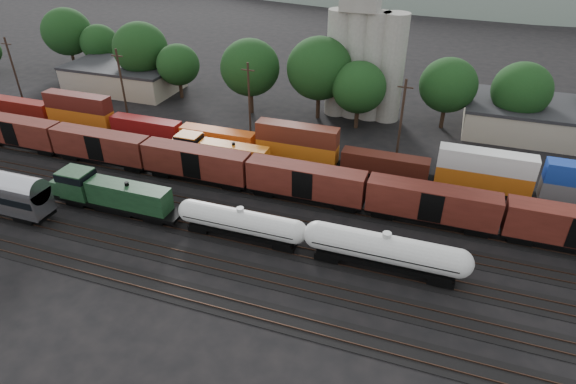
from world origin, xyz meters
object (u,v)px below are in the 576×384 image
(green_locomotive, at_px, (108,193))
(orange_locomotive, at_px, (216,152))
(tank_car_a, at_px, (241,222))
(grain_silo, at_px, (364,53))

(green_locomotive, distance_m, orange_locomotive, 16.60)
(tank_car_a, bearing_deg, grain_silo, 83.25)
(green_locomotive, xyz_separation_m, orange_locomotive, (7.12, 15.00, -0.26))
(tank_car_a, relative_size, orange_locomotive, 0.92)
(tank_car_a, height_order, orange_locomotive, orange_locomotive)
(tank_car_a, xyz_separation_m, orange_locomotive, (-10.63, 15.00, -0.02))
(green_locomotive, relative_size, orange_locomotive, 1.05)
(grain_silo, bearing_deg, orange_locomotive, -120.77)
(green_locomotive, distance_m, tank_car_a, 17.75)
(green_locomotive, bearing_deg, orange_locomotive, 64.62)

